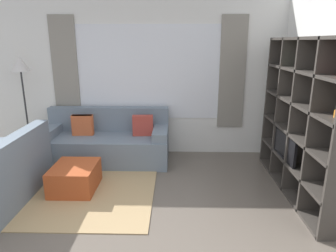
{
  "coord_description": "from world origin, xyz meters",
  "views": [
    {
      "loc": [
        0.46,
        -2.42,
        1.97
      ],
      "look_at": [
        0.37,
        1.53,
        0.85
      ],
      "focal_mm": 32.0,
      "sensor_mm": 36.0,
      "label": 1
    }
  ],
  "objects": [
    {
      "name": "ottoman",
      "position": [
        -0.9,
        1.29,
        0.18
      ],
      "size": [
        0.58,
        0.66,
        0.35
      ],
      "color": "#B74C23",
      "rests_on": "ground_plane"
    },
    {
      "name": "couch_main",
      "position": [
        -0.7,
        2.35,
        0.32
      ],
      "size": [
        2.09,
        0.85,
        0.87
      ],
      "color": "slate",
      "rests_on": "ground_plane"
    },
    {
      "name": "shelving_unit",
      "position": [
        2.14,
        1.32,
        1.01
      ],
      "size": [
        0.38,
        2.17,
        2.03
      ],
      "color": "#515660",
      "rests_on": "ground_plane"
    },
    {
      "name": "area_rug",
      "position": [
        -1.06,
        1.38,
        0.01
      ],
      "size": [
        2.48,
        2.16,
        0.01
      ],
      "primitive_type": "cube",
      "color": "tan",
      "rests_on": "ground_plane"
    },
    {
      "name": "floor_lamp",
      "position": [
        -2.09,
        2.51,
        1.49
      ],
      "size": [
        0.31,
        0.31,
        1.76
      ],
      "color": "black",
      "rests_on": "ground_plane"
    },
    {
      "name": "wall_right",
      "position": [
        2.34,
        1.39,
        1.35
      ],
      "size": [
        0.07,
        3.99,
        2.7
      ],
      "primitive_type": "cube",
      "color": "white",
      "rests_on": "ground_plane"
    },
    {
      "name": "wall_back",
      "position": [
        0.0,
        2.82,
        1.36
      ],
      "size": [
        5.81,
        0.11,
        2.7
      ],
      "color": "white",
      "rests_on": "ground_plane"
    }
  ]
}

